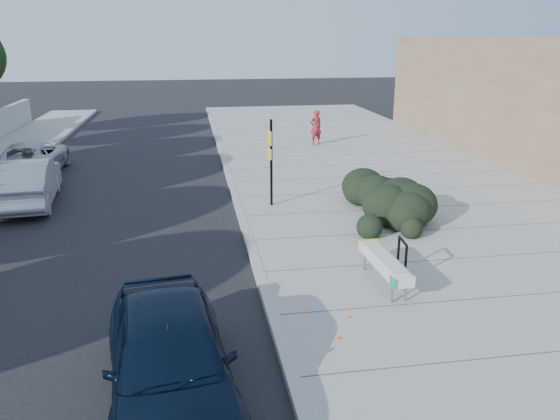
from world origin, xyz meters
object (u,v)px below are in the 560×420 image
at_px(sign_post, 271,157).
at_px(pedestrian, 316,127).
at_px(suv_silver, 31,158).
at_px(sedan_navy, 170,358).
at_px(bike_rack, 402,255).
at_px(wagon_silver, 27,182).
at_px(bench, 385,262).

height_order(sign_post, pedestrian, sign_post).
bearing_deg(suv_silver, sign_post, 143.33).
bearing_deg(sedan_navy, bike_rack, 28.26).
relative_size(bike_rack, suv_silver, 0.18).
bearing_deg(sedan_navy, suv_silver, 104.40).
bearing_deg(wagon_silver, sign_post, 160.16).
bearing_deg(suv_silver, bike_rack, 130.23).
bearing_deg(bike_rack, pedestrian, 88.93).
bearing_deg(bench, sedan_navy, -146.59).
relative_size(bench, sedan_navy, 0.48).
xyz_separation_m(sign_post, sedan_navy, (-2.83, -9.08, -0.91)).
relative_size(bike_rack, wagon_silver, 0.19).
height_order(bike_rack, sign_post, sign_post).
relative_size(sign_post, pedestrian, 1.61).
xyz_separation_m(bike_rack, sedan_navy, (-4.82, -3.31, 0.08)).
height_order(bench, pedestrian, pedestrian).
bearing_deg(pedestrian, bench, 65.93).
distance_m(sedan_navy, pedestrian, 19.72).
xyz_separation_m(suv_silver, pedestrian, (12.13, 3.56, 0.31)).
bearing_deg(bike_rack, suv_silver, 136.74).
distance_m(bench, suv_silver, 15.65).
height_order(suv_silver, pedestrian, pedestrian).
height_order(sedan_navy, wagon_silver, sedan_navy).
bearing_deg(pedestrian, sign_post, 52.94).
height_order(sign_post, wagon_silver, sign_post).
distance_m(sign_post, suv_silver, 10.45).
height_order(bench, wagon_silver, wagon_silver).
relative_size(bike_rack, sedan_navy, 0.20).
height_order(bike_rack, sedan_navy, sedan_navy).
bearing_deg(bike_rack, wagon_silver, 146.54).
bearing_deg(sign_post, pedestrian, 57.81).
height_order(bench, sedan_navy, sedan_navy).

